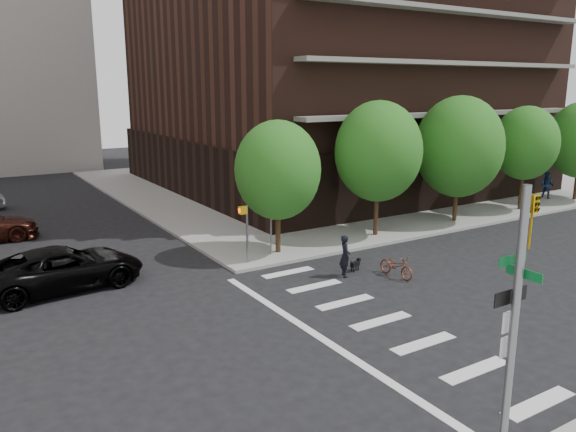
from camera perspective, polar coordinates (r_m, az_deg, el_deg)
name	(u,v)px	position (r m, az deg, el deg)	size (l,w,h in m)	color
ground	(308,342)	(18.01, 2.02, -12.65)	(120.00, 120.00, 0.00)	black
sidewalk_ne	(354,180)	(47.96, 6.75, 3.69)	(39.00, 33.00, 0.15)	gray
crosswalk	(363,326)	(19.22, 7.60, -11.03)	(3.85, 13.00, 0.01)	silver
tree_a	(278,170)	(25.83, -1.05, 4.67)	(4.00, 4.00, 5.90)	#301E11
tree_b	(378,151)	(29.27, 9.15, 6.49)	(4.50, 4.50, 6.65)	#301E11
tree_c	(459,147)	(33.50, 16.99, 6.73)	(5.00, 5.00, 6.80)	#301E11
tree_d	(526,143)	(38.21, 22.99, 6.83)	(4.00, 4.00, 6.20)	#301E11
traffic_signal	(510,366)	(11.65, 21.67, -13.96)	(0.90, 0.75, 6.00)	slate
pedestrian_signal	(252,224)	(24.94, -3.67, -0.79)	(2.18, 0.67, 2.60)	slate
parked_car_black	(64,268)	(23.78, -21.82, -4.95)	(6.07, 2.80, 1.69)	black
scooter	(396,266)	(23.98, 10.95, -5.00)	(0.63, 1.81, 0.95)	brown
dog_walker	(345,256)	(23.60, 5.81, -4.06)	(0.43, 0.65, 1.78)	black
dog	(356,264)	(24.48, 6.88, -4.84)	(0.62, 0.32, 0.52)	black
pedestrian_far	(547,185)	(43.00, 24.82, 2.86)	(0.71, 0.91, 1.88)	navy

